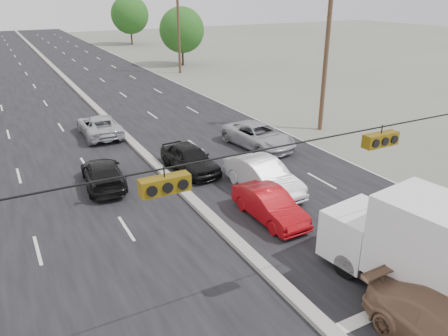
{
  "coord_description": "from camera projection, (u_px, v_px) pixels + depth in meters",
  "views": [
    {
      "loc": [
        -7.23,
        -7.61,
        9.1
      ],
      "look_at": [
        0.7,
        7.18,
        2.2
      ],
      "focal_mm": 35.0,
      "sensor_mm": 36.0,
      "label": 1
    }
  ],
  "objects": [
    {
      "name": "tree_right_mid",
      "position": [
        182.0,
        30.0,
        54.4
      ],
      "size": [
        5.6,
        5.6,
        7.14
      ],
      "color": "#382619",
      "rests_on": "ground"
    },
    {
      "name": "tree_right_far",
      "position": [
        130.0,
        15.0,
        74.97
      ],
      "size": [
        6.4,
        6.4,
        8.16
      ],
      "color": "#382619",
      "rests_on": "ground"
    },
    {
      "name": "queue_car_b",
      "position": [
        263.0,
        176.0,
        20.9
      ],
      "size": [
        1.95,
        4.83,
        1.56
      ],
      "primitive_type": "imported",
      "rotation": [
        0.0,
        0.0,
        0.06
      ],
      "color": "silver",
      "rests_on": "ground"
    },
    {
      "name": "queue_car_c",
      "position": [
        258.0,
        136.0,
        26.78
      ],
      "size": [
        3.04,
        5.48,
        1.45
      ],
      "primitive_type": "imported",
      "rotation": [
        0.0,
        0.0,
        0.13
      ],
      "color": "#A4A7AC",
      "rests_on": "ground"
    },
    {
      "name": "ground",
      "position": [
        318.0,
        323.0,
        12.82
      ],
      "size": [
        200.0,
        200.0,
        0.0
      ],
      "primitive_type": "plane",
      "color": "#606356",
      "rests_on": "ground"
    },
    {
      "name": "center_median",
      "position": [
        91.0,
        103.0,
        37.23
      ],
      "size": [
        0.5,
        160.0,
        0.2
      ],
      "primitive_type": "cube",
      "color": "gray",
      "rests_on": "ground"
    },
    {
      "name": "oncoming_near",
      "position": [
        103.0,
        174.0,
        21.5
      ],
      "size": [
        2.26,
        4.66,
        1.31
      ],
      "primitive_type": "imported",
      "rotation": [
        0.0,
        0.0,
        3.04
      ],
      "color": "black",
      "rests_on": "ground"
    },
    {
      "name": "utility_pole_right_b",
      "position": [
        326.0,
        55.0,
        28.56
      ],
      "size": [
        1.6,
        0.3,
        10.0
      ],
      "color": "#422D1E",
      "rests_on": "ground"
    },
    {
      "name": "traffic_signals",
      "position": [
        378.0,
        139.0,
        11.34
      ],
      "size": [
        25.0,
        0.3,
        0.54
      ],
      "color": "black",
      "rests_on": "ground"
    },
    {
      "name": "box_truck",
      "position": [
        435.0,
        255.0,
        13.04
      ],
      "size": [
        3.21,
        6.92,
        3.38
      ],
      "rotation": [
        0.0,
        0.0,
        0.14
      ],
      "color": "black",
      "rests_on": "ground"
    },
    {
      "name": "utility_pole_right_c",
      "position": [
        178.0,
        27.0,
        48.94
      ],
      "size": [
        1.6,
        0.3,
        10.0
      ],
      "color": "#422D1E",
      "rests_on": "ground"
    },
    {
      "name": "queue_car_a",
      "position": [
        190.0,
        159.0,
        23.19
      ],
      "size": [
        2.15,
        4.48,
        1.48
      ],
      "primitive_type": "imported",
      "rotation": [
        0.0,
        0.0,
        0.1
      ],
      "color": "black",
      "rests_on": "ground"
    },
    {
      "name": "red_sedan",
      "position": [
        270.0,
        205.0,
        18.35
      ],
      "size": [
        1.5,
        4.06,
        1.33
      ],
      "primitive_type": "imported",
      "rotation": [
        0.0,
        0.0,
        0.02
      ],
      "color": "#9B090F",
      "rests_on": "ground"
    },
    {
      "name": "oncoming_far",
      "position": [
        99.0,
        126.0,
        28.86
      ],
      "size": [
        2.4,
        5.03,
        1.39
      ],
      "primitive_type": "imported",
      "rotation": [
        0.0,
        0.0,
        3.12
      ],
      "color": "#ACAEB4",
      "rests_on": "ground"
    },
    {
      "name": "road_surface",
      "position": [
        91.0,
        104.0,
        37.27
      ],
      "size": [
        20.0,
        160.0,
        0.02
      ],
      "primitive_type": "cube",
      "color": "black",
      "rests_on": "ground"
    }
  ]
}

